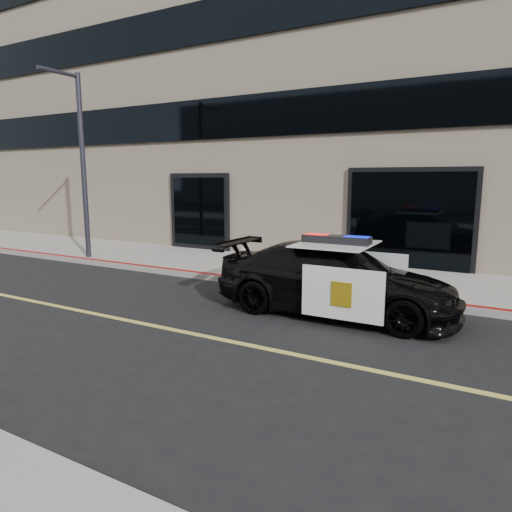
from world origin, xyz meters
The scene contains 6 objects.
ground centered at (0.00, 0.00, 0.00)m, with size 120.00×120.00×0.00m, color black.
sidewalk_n centered at (0.00, 5.25, 0.07)m, with size 60.00×3.50×0.15m, color gray.
building_n centered at (0.00, 10.50, 6.00)m, with size 60.00×7.00×12.00m, color #756856.
police_car centered at (-1.44, 2.32, 0.68)m, with size 2.17×4.68×1.52m.
fire_hydrant centered at (-4.79, 4.59, 0.49)m, with size 0.32×0.45×0.72m.
street_light centered at (-10.05, 3.78, 3.18)m, with size 0.15×1.39×5.49m.
Camera 1 is at (1.39, -5.88, 2.58)m, focal length 32.00 mm.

